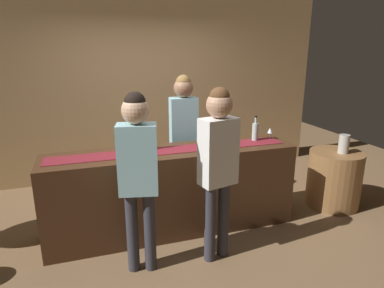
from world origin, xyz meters
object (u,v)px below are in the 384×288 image
at_px(wine_bottle_amber, 212,135).
at_px(wine_glass_mid_counter, 229,136).
at_px(wine_bottle_clear, 255,131).
at_px(wine_glass_near_customer, 270,131).
at_px(wine_bottle_green, 153,139).
at_px(bartender, 184,127).
at_px(vase_on_side_table, 344,144).
at_px(customer_sipping, 218,158).
at_px(round_side_table, 334,179).
at_px(customer_browsing, 138,166).

distance_m(wine_bottle_amber, wine_glass_mid_counter, 0.20).
xyz_separation_m(wine_bottle_clear, wine_glass_near_customer, (0.20, -0.01, -0.01)).
distance_m(wine_bottle_green, wine_glass_mid_counter, 0.87).
xyz_separation_m(wine_bottle_amber, bartender, (-0.19, 0.51, -0.00)).
bearing_deg(vase_on_side_table, wine_bottle_clear, 170.71).
distance_m(wine_bottle_amber, bartender, 0.54).
bearing_deg(customer_sipping, bartender, 74.52).
bearing_deg(wine_glass_mid_counter, wine_bottle_green, 173.46).
distance_m(wine_bottle_amber, wine_glass_near_customer, 0.76).
height_order(wine_bottle_clear, customer_sipping, customer_sipping).
bearing_deg(wine_glass_mid_counter, round_side_table, -2.09).
bearing_deg(wine_glass_near_customer, wine_bottle_green, 178.90).
relative_size(wine_bottle_amber, wine_bottle_clear, 1.00).
distance_m(wine_bottle_amber, vase_on_side_table, 1.75).
xyz_separation_m(wine_bottle_amber, wine_bottle_clear, (0.56, 0.00, 0.00)).
height_order(wine_glass_mid_counter, bartender, bartender).
bearing_deg(wine_bottle_green, bartender, 43.98).
height_order(wine_bottle_clear, round_side_table, wine_bottle_clear).
height_order(bartender, vase_on_side_table, bartender).
relative_size(wine_bottle_clear, wine_glass_mid_counter, 2.10).
distance_m(customer_sipping, vase_on_side_table, 2.04).
bearing_deg(wine_glass_near_customer, customer_browsing, -157.97).
height_order(wine_glass_mid_counter, round_side_table, wine_glass_mid_counter).
height_order(wine_glass_near_customer, customer_browsing, customer_browsing).
bearing_deg(round_side_table, customer_sipping, -162.28).
height_order(customer_browsing, vase_on_side_table, customer_browsing).
bearing_deg(wine_bottle_amber, round_side_table, -4.42).
height_order(wine_glass_mid_counter, customer_browsing, customer_browsing).
relative_size(wine_bottle_green, wine_glass_mid_counter, 2.10).
bearing_deg(round_side_table, wine_bottle_clear, 173.29).
bearing_deg(wine_bottle_green, wine_bottle_clear, -0.99).
height_order(wine_bottle_amber, wine_glass_near_customer, wine_bottle_amber).
bearing_deg(wine_bottle_clear, wine_bottle_green, 179.01).
bearing_deg(vase_on_side_table, wine_bottle_green, 174.97).
bearing_deg(wine_bottle_green, wine_bottle_amber, -2.02).
bearing_deg(customer_browsing, wine_glass_near_customer, 34.61).
distance_m(wine_bottle_green, wine_bottle_amber, 0.69).
relative_size(wine_glass_near_customer, customer_browsing, 0.09).
height_order(wine_bottle_green, wine_glass_near_customer, wine_bottle_green).
distance_m(wine_glass_near_customer, round_side_table, 1.17).
bearing_deg(customer_browsing, wine_bottle_green, 81.55).
relative_size(wine_bottle_amber, vase_on_side_table, 1.26).
distance_m(bartender, vase_on_side_table, 2.04).
relative_size(wine_bottle_green, vase_on_side_table, 1.26).
distance_m(bartender, customer_sipping, 1.25).
xyz_separation_m(wine_bottle_green, wine_bottle_amber, (0.69, -0.02, 0.00)).
xyz_separation_m(wine_glass_near_customer, vase_on_side_table, (0.97, -0.18, -0.20)).
bearing_deg(wine_glass_mid_counter, wine_glass_near_customer, 7.13).
height_order(wine_glass_near_customer, wine_glass_mid_counter, same).
xyz_separation_m(wine_bottle_green, customer_browsing, (-0.28, -0.72, -0.03)).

